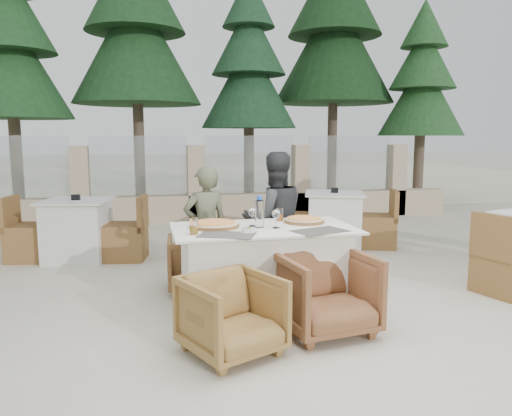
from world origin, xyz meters
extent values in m
plane|color=beige|center=(0.00, 0.00, 0.00)|extent=(80.00, 80.00, 0.00)
cube|color=beige|center=(0.00, 14.00, 0.01)|extent=(30.00, 16.00, 0.01)
cone|color=#1E4721|center=(-3.50, 7.00, 2.75)|extent=(2.42, 2.42, 5.50)
cone|color=#1A3F1D|center=(-1.00, 7.50, 3.25)|extent=(2.86, 2.86, 6.50)
cone|color=#1C4225|center=(1.50, 7.20, 2.50)|extent=(2.20, 2.20, 5.00)
cone|color=#163618|center=(3.80, 7.80, 3.40)|extent=(2.99, 2.99, 6.80)
cone|color=#245025|center=(5.50, 6.50, 2.25)|extent=(1.98, 1.98, 4.50)
cube|color=#58524B|center=(-0.28, -0.34, 0.77)|extent=(0.53, 0.45, 0.00)
cube|color=#4F4A43|center=(0.51, -0.35, 0.77)|extent=(0.52, 0.43, 0.00)
cylinder|color=orange|center=(-0.33, 0.04, 0.80)|extent=(0.54, 0.54, 0.06)
cylinder|color=orange|center=(0.51, 0.08, 0.79)|extent=(0.43, 0.43, 0.05)
cylinder|color=#A6BEDA|center=(0.05, -0.06, 0.91)|extent=(0.10, 0.10, 0.28)
cylinder|color=gold|center=(-0.54, -0.26, 0.84)|extent=(0.07, 0.07, 0.14)
cylinder|color=orange|center=(0.32, 0.23, 0.83)|extent=(0.07, 0.07, 0.12)
imported|color=brown|center=(-0.42, 0.72, 0.28)|extent=(0.64, 0.66, 0.56)
imported|color=olive|center=(0.36, 0.79, 0.30)|extent=(0.69, 0.71, 0.60)
imported|color=olive|center=(-0.34, -0.89, 0.29)|extent=(0.83, 0.84, 0.58)
imported|color=brown|center=(0.46, -0.65, 0.33)|extent=(0.80, 0.81, 0.65)
imported|color=#585C42|center=(-0.33, 0.70, 0.64)|extent=(0.51, 0.39, 1.27)
imported|color=#343639|center=(0.39, 0.67, 0.71)|extent=(0.71, 0.57, 1.41)
camera|label=1|loc=(-0.93, -4.28, 1.57)|focal=35.00mm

